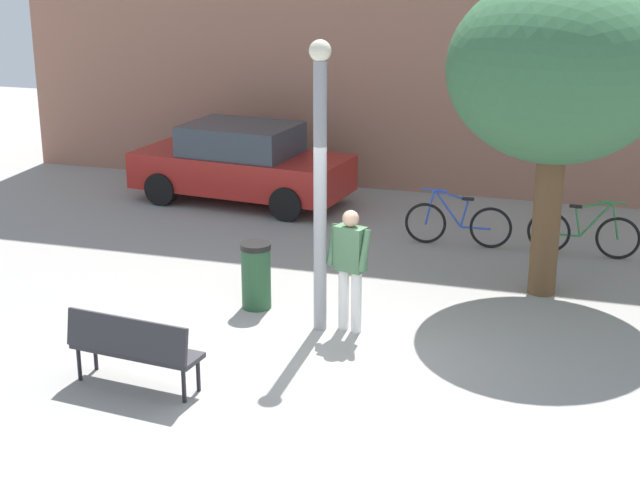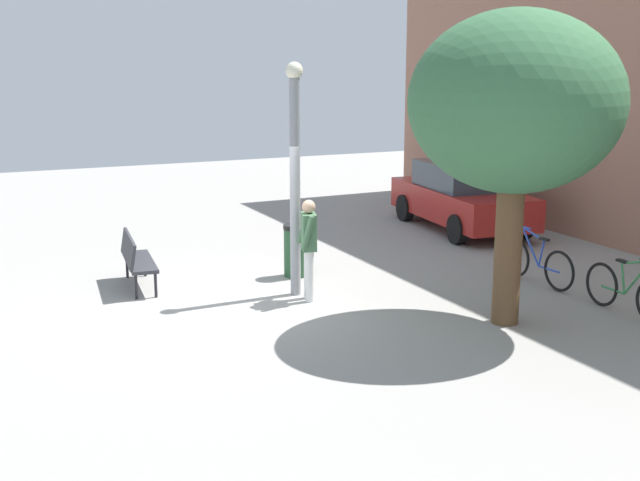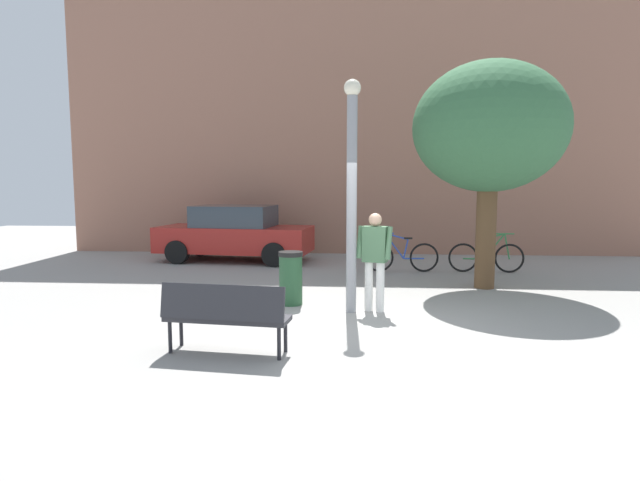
# 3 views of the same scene
# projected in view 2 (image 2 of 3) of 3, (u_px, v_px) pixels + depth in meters

# --- Properties ---
(ground_plane) EXTENTS (36.00, 36.00, 0.00)m
(ground_plane) POSITION_uv_depth(u_px,v_px,m) (230.00, 305.00, 13.44)
(ground_plane) COLOR gray
(lamppost) EXTENTS (0.28, 0.28, 3.84)m
(lamppost) POSITION_uv_depth(u_px,v_px,m) (295.00, 170.00, 13.59)
(lamppost) COLOR gray
(lamppost) RESTS_ON ground_plane
(person_by_lamppost) EXTENTS (0.63, 0.41, 1.67)m
(person_by_lamppost) POSITION_uv_depth(u_px,v_px,m) (309.00, 243.00, 13.52)
(person_by_lamppost) COLOR white
(person_by_lamppost) RESTS_ON ground_plane
(park_bench) EXTENTS (1.64, 0.65, 0.92)m
(park_bench) POSITION_uv_depth(u_px,v_px,m) (135.00, 257.00, 14.34)
(park_bench) COLOR #2D2D33
(park_bench) RESTS_ON ground_plane
(plaza_tree) EXTENTS (3.08, 3.08, 4.60)m
(plaza_tree) POSITION_uv_depth(u_px,v_px,m) (515.00, 104.00, 11.85)
(plaza_tree) COLOR brown
(plaza_tree) RESTS_ON ground_plane
(bicycle_blue) EXTENTS (1.81, 0.14, 0.97)m
(bicycle_blue) POSITION_uv_depth(u_px,v_px,m) (536.00, 262.00, 14.63)
(bicycle_blue) COLOR black
(bicycle_blue) RESTS_ON ground_plane
(bicycle_green) EXTENTS (1.81, 0.09, 0.97)m
(bicycle_green) POSITION_uv_depth(u_px,v_px,m) (627.00, 291.00, 12.83)
(bicycle_green) COLOR black
(bicycle_green) RESTS_ON ground_plane
(parked_car_red) EXTENTS (4.36, 2.18, 1.55)m
(parked_car_red) POSITION_uv_depth(u_px,v_px,m) (462.00, 196.00, 19.13)
(parked_car_red) COLOR #AD231E
(parked_car_red) RESTS_ON ground_plane
(trash_bin) EXTENTS (0.44, 0.44, 0.95)m
(trash_bin) POSITION_uv_depth(u_px,v_px,m) (295.00, 250.00, 15.10)
(trash_bin) COLOR #234C2D
(trash_bin) RESTS_ON ground_plane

